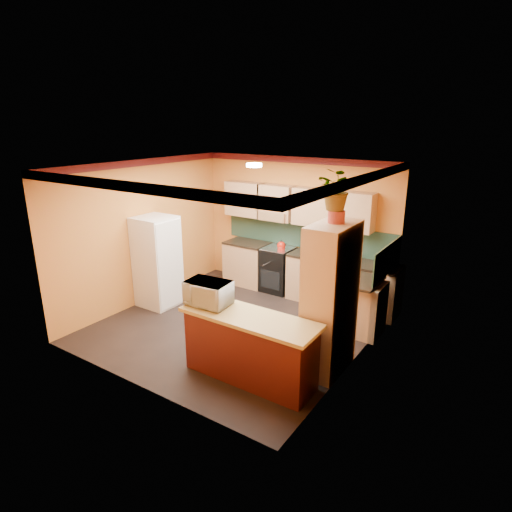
% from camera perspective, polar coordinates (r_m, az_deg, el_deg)
% --- Properties ---
extents(room_shell, '(4.24, 4.24, 2.72)m').
position_cam_1_polar(room_shell, '(6.96, -1.57, 7.11)').
color(room_shell, black).
rests_on(room_shell, ground).
extents(base_cabinets_back, '(3.65, 0.60, 0.88)m').
position_cam_1_polar(base_cabinets_back, '(8.47, 6.57, -2.65)').
color(base_cabinets_back, tan).
rests_on(base_cabinets_back, ground).
extents(countertop_back, '(3.65, 0.62, 0.04)m').
position_cam_1_polar(countertop_back, '(8.32, 6.68, 0.32)').
color(countertop_back, black).
rests_on(countertop_back, base_cabinets_back).
extents(stove, '(0.58, 0.58, 0.91)m').
position_cam_1_polar(stove, '(8.74, 2.93, -1.79)').
color(stove, black).
rests_on(stove, ground).
extents(kettle, '(0.23, 0.23, 0.18)m').
position_cam_1_polar(kettle, '(8.49, 3.39, 1.46)').
color(kettle, '#B4190C').
rests_on(kettle, stove).
extents(sink, '(0.48, 0.40, 0.03)m').
position_cam_1_polar(sink, '(8.01, 11.62, -0.35)').
color(sink, silver).
rests_on(sink, countertop_back).
extents(base_cabinets_right, '(0.60, 0.80, 0.88)m').
position_cam_1_polar(base_cabinets_right, '(7.25, 13.41, -6.63)').
color(base_cabinets_right, tan).
rests_on(base_cabinets_right, ground).
extents(countertop_right, '(0.62, 0.80, 0.04)m').
position_cam_1_polar(countertop_right, '(7.07, 13.67, -3.22)').
color(countertop_right, black).
rests_on(countertop_right, base_cabinets_right).
extents(fridge, '(0.68, 0.66, 1.70)m').
position_cam_1_polar(fridge, '(8.16, -13.03, -0.73)').
color(fridge, white).
rests_on(fridge, ground).
extents(pantry, '(0.48, 0.90, 2.10)m').
position_cam_1_polar(pantry, '(5.89, 9.85, -5.72)').
color(pantry, tan).
rests_on(pantry, ground).
extents(fern_pot, '(0.22, 0.22, 0.16)m').
position_cam_1_polar(fern_pot, '(5.59, 10.67, 5.17)').
color(fern_pot, '#9B3225').
rests_on(fern_pot, pantry).
extents(fern, '(0.59, 0.54, 0.54)m').
position_cam_1_polar(fern, '(5.53, 10.87, 8.70)').
color(fern, tan).
rests_on(fern, fern_pot).
extents(breakfast_bar, '(1.80, 0.55, 0.88)m').
position_cam_1_polar(breakfast_bar, '(5.84, -0.87, -12.33)').
color(breakfast_bar, '#551316').
rests_on(breakfast_bar, ground).
extents(bar_top, '(1.90, 0.65, 0.05)m').
position_cam_1_polar(bar_top, '(5.62, -0.89, -8.22)').
color(bar_top, tan).
rests_on(bar_top, breakfast_bar).
extents(microwave, '(0.64, 0.46, 0.33)m').
position_cam_1_polar(microwave, '(5.93, -6.42, -4.90)').
color(microwave, white).
rests_on(microwave, bar_top).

